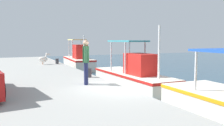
{
  "coord_description": "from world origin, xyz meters",
  "views": [
    {
      "loc": [
        8.36,
        -4.26,
        2.6
      ],
      "look_at": [
        -2.73,
        0.77,
        1.43
      ],
      "focal_mm": 39.77,
      "sensor_mm": 36.0,
      "label": 1
    }
  ],
  "objects_px": {
    "fishing_boat_nearest": "(79,61)",
    "pelican": "(43,59)",
    "mooring_bollard_nearest": "(57,61)",
    "mooring_bollard_second": "(89,73)",
    "fishing_boat_second": "(134,76)",
    "fisherman_standing": "(86,60)"
  },
  "relations": [
    {
      "from": "mooring_bollard_nearest",
      "to": "mooring_bollard_second",
      "type": "height_order",
      "value": "mooring_bollard_second"
    },
    {
      "from": "fishing_boat_second",
      "to": "mooring_bollard_second",
      "type": "distance_m",
      "value": 2.76
    },
    {
      "from": "mooring_bollard_nearest",
      "to": "mooring_bollard_second",
      "type": "relative_size",
      "value": 0.87
    },
    {
      "from": "fishing_boat_second",
      "to": "mooring_bollard_second",
      "type": "relative_size",
      "value": 14.58
    },
    {
      "from": "mooring_bollard_nearest",
      "to": "mooring_bollard_second",
      "type": "distance_m",
      "value": 7.14
    },
    {
      "from": "fishing_boat_second",
      "to": "mooring_bollard_nearest",
      "type": "bearing_deg",
      "value": -157.99
    },
    {
      "from": "fishing_boat_nearest",
      "to": "mooring_bollard_second",
      "type": "height_order",
      "value": "fishing_boat_nearest"
    },
    {
      "from": "fishing_boat_second",
      "to": "fisherman_standing",
      "type": "xyz_separation_m",
      "value": [
        2.19,
        -3.4,
        1.14
      ]
    },
    {
      "from": "fishing_boat_second",
      "to": "fisherman_standing",
      "type": "height_order",
      "value": "fishing_boat_second"
    },
    {
      "from": "mooring_bollard_second",
      "to": "pelican",
      "type": "bearing_deg",
      "value": -171.95
    },
    {
      "from": "pelican",
      "to": "mooring_bollard_nearest",
      "type": "xyz_separation_m",
      "value": [
        -0.07,
        1.0,
        -0.21
      ]
    },
    {
      "from": "fishing_boat_nearest",
      "to": "pelican",
      "type": "distance_m",
      "value": 4.34
    },
    {
      "from": "fisherman_standing",
      "to": "fishing_boat_second",
      "type": "bearing_deg",
      "value": 122.77
    },
    {
      "from": "fishing_boat_nearest",
      "to": "fishing_boat_second",
      "type": "relative_size",
      "value": 0.89
    },
    {
      "from": "fishing_boat_nearest",
      "to": "mooring_bollard_second",
      "type": "bearing_deg",
      "value": -13.91
    },
    {
      "from": "fishing_boat_nearest",
      "to": "fishing_boat_second",
      "type": "distance_m",
      "value": 9.24
    },
    {
      "from": "fisherman_standing",
      "to": "fishing_boat_nearest",
      "type": "bearing_deg",
      "value": 164.77
    },
    {
      "from": "fisherman_standing",
      "to": "mooring_bollard_nearest",
      "type": "bearing_deg",
      "value": 175.44
    },
    {
      "from": "fishing_boat_second",
      "to": "mooring_bollard_nearest",
      "type": "xyz_separation_m",
      "value": [
        -6.66,
        -2.69,
        0.36
      ]
    },
    {
      "from": "mooring_bollard_nearest",
      "to": "mooring_bollard_second",
      "type": "bearing_deg",
      "value": 0.0
    },
    {
      "from": "pelican",
      "to": "mooring_bollard_second",
      "type": "distance_m",
      "value": 7.14
    },
    {
      "from": "fishing_boat_second",
      "to": "mooring_bollard_nearest",
      "type": "distance_m",
      "value": 7.2
    }
  ]
}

